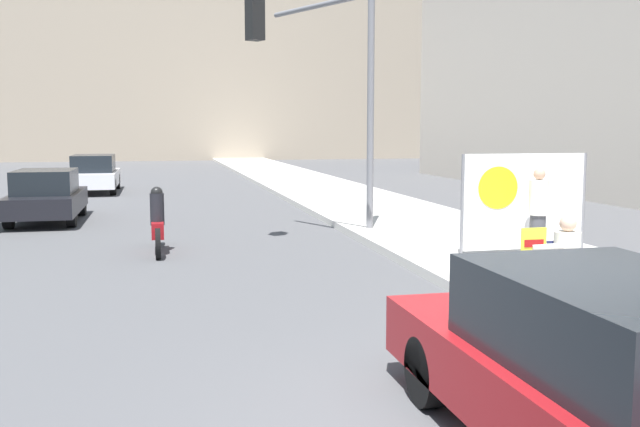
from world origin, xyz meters
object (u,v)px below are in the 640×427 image
object	(u,v)px
jogger_on_sidewalk	(538,213)
parked_car_curbside	(607,375)
car_on_road_midblock	(94,174)
motorcycle_on_road	(158,225)
protest_banner	(523,201)
traffic_light_pole	(328,71)
seated_protester	(569,259)
car_on_road_nearest	(47,196)

from	to	relation	value
jogger_on_sidewalk	parked_car_curbside	bearing A→B (deg)	101.93
car_on_road_midblock	motorcycle_on_road	xyz separation A→B (m)	(2.40, -14.66, -0.17)
protest_banner	traffic_light_pole	world-z (taller)	traffic_light_pole
protest_banner	car_on_road_midblock	world-z (taller)	protest_banner
motorcycle_on_road	seated_protester	bearing A→B (deg)	-51.65
car_on_road_nearest	motorcycle_on_road	world-z (taller)	car_on_road_nearest
car_on_road_midblock	traffic_light_pole	bearing A→B (deg)	-66.08
parked_car_curbside	motorcycle_on_road	xyz separation A→B (m)	(-3.14, 10.31, -0.17)
car_on_road_midblock	jogger_on_sidewalk	bearing A→B (deg)	-63.18
car_on_road_nearest	car_on_road_midblock	xyz separation A→B (m)	(0.49, 9.12, 0.03)
car_on_road_midblock	parked_car_curbside	bearing A→B (deg)	-77.50
protest_banner	motorcycle_on_road	world-z (taller)	protest_banner
protest_banner	parked_car_curbside	world-z (taller)	protest_banner
motorcycle_on_road	jogger_on_sidewalk	bearing A→B (deg)	-25.90
car_on_road_nearest	jogger_on_sidewalk	bearing A→B (deg)	-42.58
traffic_light_pole	car_on_road_midblock	world-z (taller)	traffic_light_pole
traffic_light_pole	car_on_road_nearest	size ratio (longest dim) A/B	1.27
protest_banner	car_on_road_midblock	xyz separation A→B (m)	(-9.01, 17.40, -0.42)
traffic_light_pole	parked_car_curbside	distance (m)	11.52
motorcycle_on_road	protest_banner	bearing A→B (deg)	-22.51
jogger_on_sidewalk	traffic_light_pole	bearing A→B (deg)	-15.98
jogger_on_sidewalk	car_on_road_midblock	world-z (taller)	jogger_on_sidewalk
car_on_road_nearest	motorcycle_on_road	xyz separation A→B (m)	(2.89, -5.53, -0.14)
traffic_light_pole	parked_car_curbside	world-z (taller)	traffic_light_pole
seated_protester	motorcycle_on_road	xyz separation A→B (m)	(-5.18, 6.55, -0.26)
jogger_on_sidewalk	traffic_light_pole	size ratio (longest dim) A/B	0.31
jogger_on_sidewalk	protest_banner	distance (m)	0.51
seated_protester	traffic_light_pole	size ratio (longest dim) A/B	0.23
parked_car_curbside	car_on_road_midblock	xyz separation A→B (m)	(-5.54, 24.96, 0.01)
seated_protester	protest_banner	size ratio (longest dim) A/B	0.48
car_on_road_midblock	motorcycle_on_road	size ratio (longest dim) A/B	2.08
seated_protester	traffic_light_pole	bearing A→B (deg)	99.37
jogger_on_sidewalk	motorcycle_on_road	world-z (taller)	jogger_on_sidewalk
traffic_light_pole	parked_car_curbside	xyz separation A→B (m)	(-0.61, -11.10, -3.02)
seated_protester	protest_banner	world-z (taller)	protest_banner
protest_banner	motorcycle_on_road	distance (m)	7.18
traffic_light_pole	car_on_road_midblock	distance (m)	15.46
parked_car_curbside	car_on_road_nearest	xyz separation A→B (m)	(-6.03, 15.84, -0.03)
jogger_on_sidewalk	traffic_light_pole	distance (m)	5.66
seated_protester	protest_banner	bearing A→B (deg)	67.79
traffic_light_pole	motorcycle_on_road	bearing A→B (deg)	-168.09
parked_car_curbside	motorcycle_on_road	bearing A→B (deg)	106.93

